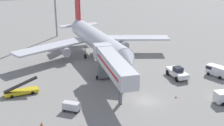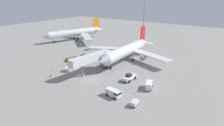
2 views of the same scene
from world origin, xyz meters
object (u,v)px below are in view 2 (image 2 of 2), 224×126
Objects in this scene: ground_crew_worker_foreground at (51,75)px; safety_cone_alpha at (134,93)px; apron_light_mast at (144,12)px; belt_loader_truck at (71,60)px; airplane_background at (75,33)px; baggage_cart_outer_right at (134,103)px; safety_cone_charlie at (53,70)px; service_van_far_center at (114,93)px; service_van_near_left at (149,85)px; airplane_at_gate at (127,50)px; pushback_tug at (129,77)px; safety_cone_bravo at (103,84)px; jet_bridge at (93,59)px; baggage_cart_mid_center at (67,69)px.

safety_cone_alpha is at bearing 11.88° from ground_crew_worker_foreground.
belt_loader_truck is at bearing -108.12° from apron_light_mast.
baggage_cart_outer_right is at bearing -34.31° from airplane_background.
airplane_background is (-38.17, 50.00, 3.77)m from ground_crew_worker_foreground.
belt_loader_truck is at bearing 112.89° from ground_crew_worker_foreground.
service_van_far_center is at bearing -6.15° from safety_cone_charlie.
airplane_at_gate is at bearing 135.49° from service_van_near_left.
ground_crew_worker_foreground is (-33.00, -12.32, -0.36)m from service_van_near_left.
airplane_background reaches higher than safety_cone_charlie.
ground_crew_worker_foreground is at bearing -96.28° from apron_light_mast.
apron_light_mast reaches higher than belt_loader_truck.
airplane_at_gate is 53.15m from airplane_background.
ground_crew_worker_foreground is (7.16, -16.95, 0.17)m from belt_loader_truck.
safety_cone_alpha is at bearing 52.84° from service_van_far_center.
pushback_tug is at bearing -4.73° from belt_loader_truck.
safety_cone_alpha is (38.08, -10.45, -0.46)m from belt_loader_truck.
apron_light_mast is at bearing 103.65° from safety_cone_bravo.
jet_bridge is at bearing 54.38° from ground_crew_worker_foreground.
airplane_at_gate is at bearing 115.24° from service_van_far_center.
apron_light_mast is at bearing 10.78° from airplane_background.
jet_bridge is 13.23m from safety_cone_bravo.
ground_crew_worker_foreground is 6.92m from safety_cone_charlie.
service_van_near_left is at bearing 97.48° from baggage_cart_outer_right.
baggage_cart_mid_center is (7.38, -9.42, 0.12)m from belt_loader_truck.
ground_crew_worker_foreground is 3.61× the size of safety_cone_bravo.
pushback_tug is 10.07× the size of safety_cone_alpha.
apron_light_mast is (11.41, 53.72, 18.81)m from safety_cone_charlie.
belt_loader_truck is 0.23× the size of apron_light_mast.
belt_loader_truck is at bearing 155.40° from service_van_far_center.
airplane_at_gate is at bearing 39.47° from belt_loader_truck.
safety_cone_alpha is 60.46m from apron_light_mast.
airplane_background is (-33.20, 45.23, 4.40)m from safety_cone_charlie.
baggage_cart_outer_right is (7.58, -0.96, -0.41)m from service_van_far_center.
belt_loader_truck is 45.49m from airplane_background.
jet_bridge is 16.00m from pushback_tug.
ground_crew_worker_foreground is (-12.13, -32.83, -3.92)m from airplane_at_gate.
jet_bridge is 17.51m from belt_loader_truck.
belt_loader_truck is 44.90m from baggage_cart_outer_right.
service_van_far_center is at bearing 172.78° from baggage_cart_outer_right.
service_van_near_left reaches higher than safety_cone_alpha.
baggage_cart_mid_center is at bearing -47.89° from airplane_background.
airplane_at_gate is 23.81× the size of ground_crew_worker_foreground.
belt_loader_truck is 28.54m from safety_cone_bravo.
airplane_background is 47.64m from apron_light_mast.
safety_cone_charlie is at bearing 136.19° from ground_crew_worker_foreground.
safety_cone_bravo is at bearing 17.30° from ground_crew_worker_foreground.
airplane_at_gate is 2.16× the size of jet_bridge.
pushback_tug is 1.16× the size of service_van_far_center.
airplane_at_gate is at bearing -77.48° from apron_light_mast.
jet_bridge is at bearing 153.91° from baggage_cart_outer_right.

